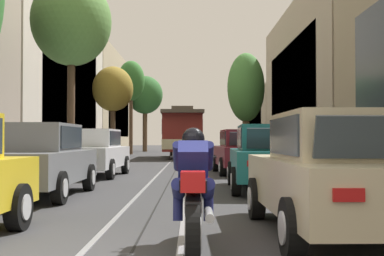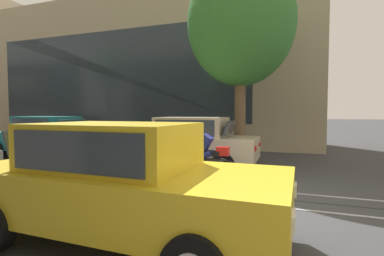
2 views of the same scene
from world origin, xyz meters
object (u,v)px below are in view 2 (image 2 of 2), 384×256
(motorcycle_with_rider, at_px, (198,157))
(street_tree_kerb_right_near, at_px, (241,23))
(parked_car_yellow_near_left, at_px, (122,181))
(parked_car_beige_near_right, at_px, (189,142))
(fire_hydrant, at_px, (36,141))
(parked_car_teal_second_right, at_px, (45,137))

(motorcycle_with_rider, bearing_deg, street_tree_kerb_right_near, -6.28)
(parked_car_yellow_near_left, relative_size, motorcycle_with_rider, 2.21)
(parked_car_beige_near_right, height_order, street_tree_kerb_right_near, street_tree_kerb_right_near)
(parked_car_beige_near_right, bearing_deg, street_tree_kerb_right_near, -39.15)
(parked_car_beige_near_right, bearing_deg, parked_car_yellow_near_left, -169.76)
(parked_car_beige_near_right, relative_size, fire_hydrant, 5.21)
(parked_car_teal_second_right, xyz_separation_m, street_tree_kerb_right_near, (1.61, -7.17, 3.99))
(motorcycle_with_rider, bearing_deg, fire_hydrant, 69.31)
(parked_car_yellow_near_left, bearing_deg, parked_car_beige_near_right, 10.24)
(street_tree_kerb_right_near, height_order, motorcycle_with_rider, street_tree_kerb_right_near)
(street_tree_kerb_right_near, bearing_deg, parked_car_beige_near_right, 140.85)
(fire_hydrant, bearing_deg, parked_car_yellow_near_left, -126.61)
(street_tree_kerb_right_near, relative_size, fire_hydrant, 8.32)
(street_tree_kerb_right_near, distance_m, fire_hydrant, 10.30)
(parked_car_beige_near_right, height_order, parked_car_teal_second_right, same)
(parked_car_teal_second_right, height_order, street_tree_kerb_right_near, street_tree_kerb_right_near)
(parked_car_teal_second_right, relative_size, fire_hydrant, 5.25)
(parked_car_yellow_near_left, height_order, parked_car_beige_near_right, same)
(parked_car_yellow_near_left, height_order, street_tree_kerb_right_near, street_tree_kerb_right_near)
(parked_car_yellow_near_left, distance_m, street_tree_kerb_right_near, 7.86)
(parked_car_teal_second_right, height_order, motorcycle_with_rider, parked_car_teal_second_right)
(parked_car_yellow_near_left, bearing_deg, parked_car_teal_second_right, 52.83)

